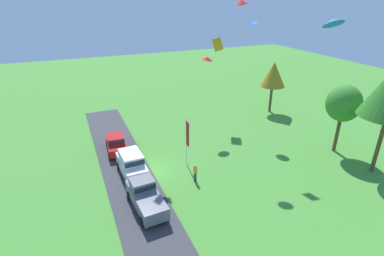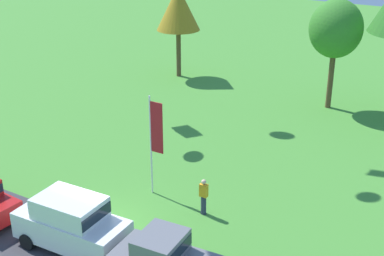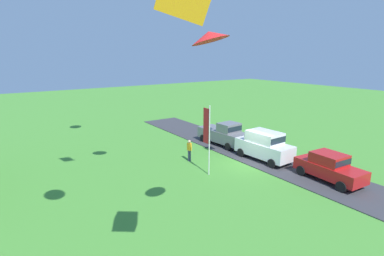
% 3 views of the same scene
% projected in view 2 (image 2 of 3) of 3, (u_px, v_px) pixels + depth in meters
% --- Properties ---
extents(ground_plane, '(120.00, 120.00, 0.00)m').
position_uv_depth(ground_plane, '(100.00, 229.00, 22.65)').
color(ground_plane, '#478E33').
extents(pavement_strip, '(36.00, 4.40, 0.06)m').
position_uv_depth(pavement_strip, '(67.00, 253.00, 21.05)').
color(pavement_strip, '#38383D').
rests_on(pavement_strip, ground).
extents(car_suv_by_flagpole, '(4.67, 2.19, 2.28)m').
position_uv_depth(car_suv_by_flagpole, '(71.00, 221.00, 20.85)').
color(car_suv_by_flagpole, white).
rests_on(car_suv_by_flagpole, ground).
extents(person_on_lawn, '(0.36, 0.24, 1.71)m').
position_uv_depth(person_on_lawn, '(204.00, 196.00, 23.45)').
color(person_on_lawn, '#2D334C').
rests_on(person_on_lawn, ground).
extents(tree_far_right, '(3.34, 3.34, 7.04)m').
position_uv_depth(tree_far_right, '(178.00, 9.00, 40.57)').
color(tree_far_right, brown).
rests_on(tree_far_right, ground).
extents(tree_right_of_center, '(3.43, 3.43, 7.24)m').
position_uv_depth(tree_right_of_center, '(336.00, 29.00, 34.06)').
color(tree_right_of_center, brown).
rests_on(tree_right_of_center, ground).
extents(flag_banner, '(0.71, 0.08, 4.89)m').
position_uv_depth(flag_banner, '(155.00, 134.00, 24.21)').
color(flag_banner, silver).
rests_on(flag_banner, ground).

